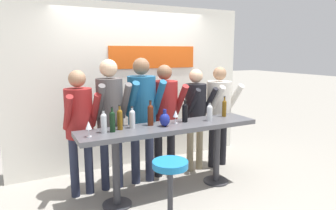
{
  "coord_description": "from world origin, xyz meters",
  "views": [
    {
      "loc": [
        -1.73,
        -3.32,
        1.87
      ],
      "look_at": [
        0.0,
        0.08,
        1.18
      ],
      "focal_mm": 32.0,
      "sensor_mm": 36.0,
      "label": 1
    }
  ],
  "objects_px": {
    "wine_bottle_7": "(185,112)",
    "wine_bottle_3": "(150,114)",
    "wine_bottle_0": "(224,107)",
    "wine_glass_1": "(176,114)",
    "person_center_left": "(142,107)",
    "wine_bottle_6": "(210,112)",
    "wine_glass_0": "(89,126)",
    "person_far_left": "(79,119)",
    "wine_bottle_1": "(120,118)",
    "wine_bottle_2": "(112,120)",
    "bar_stool": "(170,183)",
    "tasting_table": "(171,137)",
    "decorative_vase": "(165,119)",
    "person_left": "(110,110)",
    "person_center": "(165,109)",
    "wine_bottle_5": "(132,118)",
    "wine_bottle_4": "(104,122)",
    "person_right": "(219,106)",
    "person_center_right": "(196,109)"
  },
  "relations": [
    {
      "from": "wine_bottle_2",
      "to": "person_center_left",
      "type": "bearing_deg",
      "value": 39.52
    },
    {
      "from": "wine_bottle_3",
      "to": "wine_glass_0",
      "type": "bearing_deg",
      "value": -168.2
    },
    {
      "from": "bar_stool",
      "to": "person_center_left",
      "type": "bearing_deg",
      "value": 81.91
    },
    {
      "from": "person_far_left",
      "to": "wine_bottle_2",
      "type": "height_order",
      "value": "person_far_left"
    },
    {
      "from": "wine_bottle_7",
      "to": "wine_bottle_3",
      "type": "bearing_deg",
      "value": 175.45
    },
    {
      "from": "person_center_left",
      "to": "wine_bottle_0",
      "type": "distance_m",
      "value": 1.19
    },
    {
      "from": "tasting_table",
      "to": "wine_bottle_5",
      "type": "relative_size",
      "value": 8.81
    },
    {
      "from": "wine_bottle_0",
      "to": "wine_bottle_1",
      "type": "distance_m",
      "value": 1.58
    },
    {
      "from": "tasting_table",
      "to": "wine_bottle_0",
      "type": "height_order",
      "value": "wine_bottle_0"
    },
    {
      "from": "bar_stool",
      "to": "wine_bottle_7",
      "type": "bearing_deg",
      "value": 50.94
    },
    {
      "from": "wine_bottle_0",
      "to": "wine_bottle_3",
      "type": "xyz_separation_m",
      "value": [
        -1.17,
        0.0,
        0.01
      ]
    },
    {
      "from": "person_center",
      "to": "wine_bottle_7",
      "type": "bearing_deg",
      "value": -81.82
    },
    {
      "from": "wine_bottle_0",
      "to": "wine_glass_1",
      "type": "height_order",
      "value": "wine_bottle_0"
    },
    {
      "from": "bar_stool",
      "to": "person_far_left",
      "type": "bearing_deg",
      "value": 120.88
    },
    {
      "from": "person_center_right",
      "to": "decorative_vase",
      "type": "distance_m",
      "value": 0.98
    },
    {
      "from": "wine_bottle_4",
      "to": "bar_stool",
      "type": "bearing_deg",
      "value": -55.22
    },
    {
      "from": "wine_bottle_1",
      "to": "wine_bottle_5",
      "type": "relative_size",
      "value": 1.13
    },
    {
      "from": "person_far_left",
      "to": "decorative_vase",
      "type": "distance_m",
      "value": 1.08
    },
    {
      "from": "person_far_left",
      "to": "person_left",
      "type": "bearing_deg",
      "value": -1.86
    },
    {
      "from": "person_center_right",
      "to": "wine_glass_0",
      "type": "relative_size",
      "value": 9.06
    },
    {
      "from": "person_far_left",
      "to": "wine_bottle_0",
      "type": "height_order",
      "value": "person_far_left"
    },
    {
      "from": "person_right",
      "to": "wine_bottle_1",
      "type": "relative_size",
      "value": 5.32
    },
    {
      "from": "person_center_left",
      "to": "person_center",
      "type": "distance_m",
      "value": 0.4
    },
    {
      "from": "person_center_left",
      "to": "wine_bottle_6",
      "type": "relative_size",
      "value": 6.9
    },
    {
      "from": "tasting_table",
      "to": "bar_stool",
      "type": "height_order",
      "value": "tasting_table"
    },
    {
      "from": "wine_bottle_0",
      "to": "wine_bottle_3",
      "type": "distance_m",
      "value": 1.17
    },
    {
      "from": "person_left",
      "to": "wine_glass_0",
      "type": "relative_size",
      "value": 9.99
    },
    {
      "from": "tasting_table",
      "to": "wine_glass_1",
      "type": "xyz_separation_m",
      "value": [
        0.1,
        0.05,
        0.28
      ]
    },
    {
      "from": "person_center_left",
      "to": "wine_bottle_6",
      "type": "height_order",
      "value": "person_center_left"
    },
    {
      "from": "tasting_table",
      "to": "wine_bottle_7",
      "type": "height_order",
      "value": "wine_bottle_7"
    },
    {
      "from": "person_left",
      "to": "person_center_right",
      "type": "relative_size",
      "value": 1.1
    },
    {
      "from": "wine_bottle_5",
      "to": "bar_stool",
      "type": "bearing_deg",
      "value": -80.56
    },
    {
      "from": "wine_bottle_4",
      "to": "wine_bottle_5",
      "type": "xyz_separation_m",
      "value": [
        0.37,
        0.05,
        -0.0
      ]
    },
    {
      "from": "wine_bottle_6",
      "to": "wine_bottle_3",
      "type": "bearing_deg",
      "value": 170.79
    },
    {
      "from": "person_center",
      "to": "wine_glass_0",
      "type": "bearing_deg",
      "value": -152.11
    },
    {
      "from": "bar_stool",
      "to": "wine_bottle_5",
      "type": "relative_size",
      "value": 2.71
    },
    {
      "from": "person_left",
      "to": "wine_bottle_1",
      "type": "bearing_deg",
      "value": -87.55
    },
    {
      "from": "person_center_left",
      "to": "person_center",
      "type": "bearing_deg",
      "value": 13.01
    },
    {
      "from": "wine_bottle_1",
      "to": "wine_bottle_5",
      "type": "height_order",
      "value": "wine_bottle_1"
    },
    {
      "from": "person_far_left",
      "to": "wine_bottle_4",
      "type": "distance_m",
      "value": 0.48
    },
    {
      "from": "wine_bottle_0",
      "to": "wine_bottle_1",
      "type": "bearing_deg",
      "value": -179.05
    },
    {
      "from": "person_left",
      "to": "wine_bottle_0",
      "type": "distance_m",
      "value": 1.63
    },
    {
      "from": "person_left",
      "to": "wine_bottle_3",
      "type": "xyz_separation_m",
      "value": [
        0.42,
        -0.37,
        -0.02
      ]
    },
    {
      "from": "wine_bottle_3",
      "to": "wine_glass_1",
      "type": "bearing_deg",
      "value": -9.24
    },
    {
      "from": "person_center_left",
      "to": "wine_bottle_6",
      "type": "bearing_deg",
      "value": -30.61
    },
    {
      "from": "person_far_left",
      "to": "wine_bottle_3",
      "type": "bearing_deg",
      "value": -26.93
    },
    {
      "from": "wine_bottle_2",
      "to": "wine_bottle_6",
      "type": "distance_m",
      "value": 1.35
    },
    {
      "from": "person_far_left",
      "to": "wine_bottle_7",
      "type": "height_order",
      "value": "person_far_left"
    },
    {
      "from": "wine_bottle_2",
      "to": "wine_bottle_5",
      "type": "bearing_deg",
      "value": 13.97
    },
    {
      "from": "wine_bottle_6",
      "to": "wine_glass_1",
      "type": "relative_size",
      "value": 1.46
    }
  ]
}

